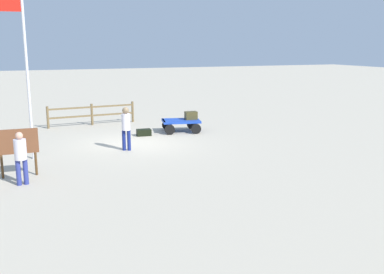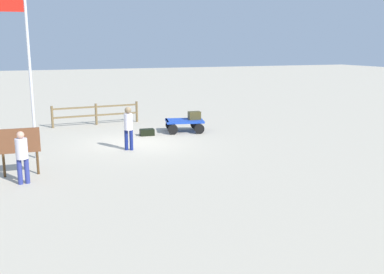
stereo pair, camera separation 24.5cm
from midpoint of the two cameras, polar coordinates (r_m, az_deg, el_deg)
name	(u,v)px [view 1 (the left image)]	position (r m, az deg, el deg)	size (l,w,h in m)	color
ground_plane	(134,143)	(18.50, -8.02, -0.84)	(120.00, 120.00, 0.00)	#B6AB96
luggage_cart	(181,123)	(20.74, -1.83, 1.85)	(1.97, 1.67, 0.57)	#1A3EB0
suitcase_olive	(191,115)	(20.81, -0.47, 2.83)	(0.59, 0.41, 0.38)	#423B1D
suitcase_grey	(191,116)	(20.98, -0.52, 2.74)	(0.56, 0.44, 0.26)	gray
suitcase_maroon	(144,132)	(20.00, -6.65, 0.59)	(0.66, 0.43, 0.30)	black
worker_lead	(126,125)	(17.14, -9.02, 1.54)	(0.45, 0.45, 1.71)	navy
worker_trailing	(21,154)	(13.70, -21.94, -2.11)	(0.39, 0.39, 1.59)	navy
flagpole	(23,63)	(16.44, -21.54, 9.00)	(0.95, 0.12, 5.84)	silver
signboard	(18,145)	(14.58, -22.26, -0.95)	(1.24, 0.10, 1.51)	#4C3319
wooden_fence	(92,113)	(23.07, -13.23, 3.10)	(4.48, 0.41, 1.10)	brown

